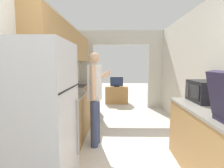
{
  "coord_description": "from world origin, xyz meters",
  "views": [
    {
      "loc": [
        -0.16,
        -1.0,
        1.43
      ],
      "look_at": [
        -0.24,
        2.55,
        1.03
      ],
      "focal_mm": 28.0,
      "sensor_mm": 36.0,
      "label": 1
    }
  ],
  "objects": [
    {
      "name": "television",
      "position": [
        -0.13,
        5.26,
        0.79
      ],
      "size": [
        0.46,
        0.16,
        0.34
      ],
      "color": "black",
      "rests_on": "tv_cabinet"
    },
    {
      "name": "counter_left",
      "position": [
        -1.05,
        2.64,
        0.44
      ],
      "size": [
        0.62,
        3.45,
        0.88
      ],
      "color": "#B2844C",
      "rests_on": "ground_plane"
    },
    {
      "name": "microwave",
      "position": [
        1.14,
        1.53,
        1.04
      ],
      "size": [
        0.38,
        0.53,
        0.31
      ],
      "color": "black",
      "rests_on": "counter_right"
    },
    {
      "name": "tv_cabinet",
      "position": [
        -0.13,
        5.31,
        0.31
      ],
      "size": [
        0.82,
        0.42,
        0.62
      ],
      "color": "#B2844C",
      "rests_on": "ground_plane"
    },
    {
      "name": "wall_right",
      "position": [
        1.38,
        1.75,
        1.25
      ],
      "size": [
        0.06,
        7.09,
        2.5
      ],
      "color": "silver",
      "rests_on": "ground_plane"
    },
    {
      "name": "refrigerator",
      "position": [
        -0.98,
        0.7,
        0.83
      ],
      "size": [
        0.76,
        0.75,
        1.66
      ],
      "color": "#B7B7BC",
      "rests_on": "ground_plane"
    },
    {
      "name": "counter_right",
      "position": [
        1.05,
        0.99,
        0.44
      ],
      "size": [
        0.62,
        1.73,
        0.88
      ],
      "color": "#B2844C",
      "rests_on": "ground_plane"
    },
    {
      "name": "person",
      "position": [
        -0.52,
        1.97,
        0.87
      ],
      "size": [
        0.53,
        0.4,
        1.63
      ],
      "rotation": [
        0.0,
        0.0,
        1.47
      ],
      "color": "#384266",
      "rests_on": "ground_plane"
    },
    {
      "name": "range_oven",
      "position": [
        -1.04,
        3.4,
        0.45
      ],
      "size": [
        0.66,
        0.77,
        1.02
      ],
      "color": "black",
      "rests_on": "ground_plane"
    },
    {
      "name": "wall_left",
      "position": [
        -1.3,
        2.18,
        1.49
      ],
      "size": [
        0.38,
        7.09,
        2.5
      ],
      "color": "silver",
      "rests_on": "ground_plane"
    },
    {
      "name": "wall_far_with_doorway",
      "position": [
        0.0,
        4.72,
        1.45
      ],
      "size": [
        3.09,
        0.06,
        2.5
      ],
      "color": "silver",
      "rests_on": "ground_plane"
    }
  ]
}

